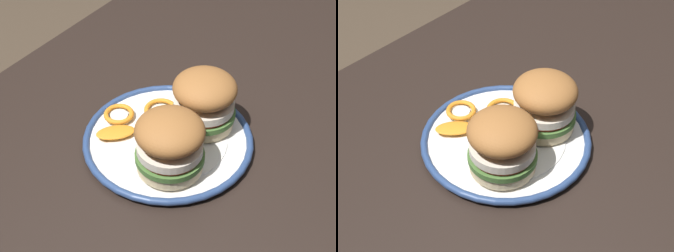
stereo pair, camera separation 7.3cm
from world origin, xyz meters
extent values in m
cube|color=black|center=(0.00, 0.00, 0.70)|extent=(1.49, 0.80, 0.03)
cube|color=black|center=(0.68, 0.34, 0.34)|extent=(0.06, 0.06, 0.69)
cylinder|color=white|center=(0.03, 0.01, 0.72)|extent=(0.26, 0.26, 0.01)
torus|color=navy|center=(0.03, 0.01, 0.73)|extent=(0.29, 0.29, 0.01)
cylinder|color=white|center=(0.03, 0.01, 0.73)|extent=(0.20, 0.20, 0.00)
cylinder|color=beige|center=(0.09, -0.02, 0.74)|extent=(0.10, 0.10, 0.02)
cylinder|color=#477033|center=(0.09, -0.02, 0.76)|extent=(0.11, 0.11, 0.01)
cylinder|color=#BC3828|center=(0.09, -0.02, 0.77)|extent=(0.10, 0.10, 0.01)
cylinder|color=silver|center=(0.09, -0.02, 0.78)|extent=(0.10, 0.10, 0.01)
ellipsoid|color=#A36633|center=(0.09, -0.02, 0.81)|extent=(0.11, 0.11, 0.05)
cylinder|color=beige|center=(-0.03, -0.03, 0.74)|extent=(0.10, 0.10, 0.02)
cylinder|color=#477033|center=(-0.03, -0.03, 0.76)|extent=(0.11, 0.11, 0.01)
cylinder|color=#BC3828|center=(-0.03, -0.03, 0.77)|extent=(0.10, 0.10, 0.01)
cylinder|color=silver|center=(-0.03, -0.03, 0.78)|extent=(0.10, 0.10, 0.01)
ellipsoid|color=#A36633|center=(-0.03, -0.03, 0.81)|extent=(0.11, 0.11, 0.05)
torus|color=orange|center=(0.07, 0.05, 0.74)|extent=(0.06, 0.06, 0.01)
cylinder|color=#F4E5C6|center=(0.07, 0.05, 0.74)|extent=(0.04, 0.04, 0.00)
ellipsoid|color=orange|center=(-0.02, 0.08, 0.74)|extent=(0.07, 0.07, 0.01)
ellipsoid|color=orange|center=(0.02, 0.03, 0.74)|extent=(0.07, 0.04, 0.01)
torus|color=orange|center=(0.02, 0.11, 0.74)|extent=(0.06, 0.06, 0.01)
cylinder|color=#F4E5C6|center=(0.02, 0.11, 0.74)|extent=(0.03, 0.03, 0.00)
camera|label=1|loc=(-0.49, -0.33, 1.31)|focal=53.94mm
camera|label=2|loc=(-0.45, -0.39, 1.31)|focal=53.94mm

